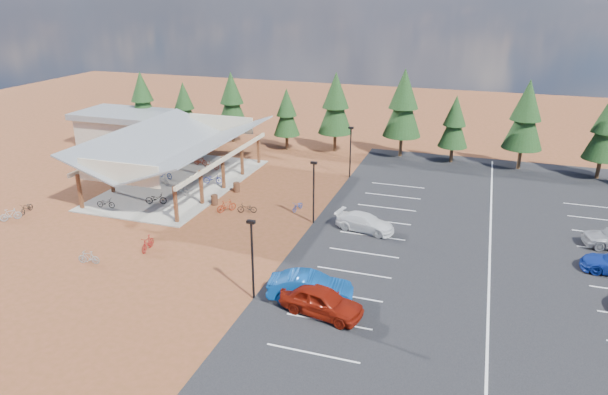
# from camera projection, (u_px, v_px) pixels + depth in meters

# --- Properties ---
(ground) EXTENTS (140.00, 140.00, 0.00)m
(ground) POSITION_uv_depth(u_px,v_px,m) (246.00, 225.00, 43.11)
(ground) COLOR brown
(ground) RESTS_ON ground
(asphalt_lot) EXTENTS (27.00, 44.00, 0.04)m
(asphalt_lot) POSITION_uv_depth(u_px,v_px,m) (490.00, 241.00, 40.29)
(asphalt_lot) COLOR black
(asphalt_lot) RESTS_ON ground
(concrete_pad) EXTENTS (10.60, 18.60, 0.10)m
(concrete_pad) POSITION_uv_depth(u_px,v_px,m) (181.00, 183.00, 52.24)
(concrete_pad) COLOR gray
(concrete_pad) RESTS_ON ground
(bike_pavilion) EXTENTS (11.65, 19.40, 4.97)m
(bike_pavilion) POSITION_uv_depth(u_px,v_px,m) (178.00, 145.00, 50.90)
(bike_pavilion) COLOR #512017
(bike_pavilion) RESTS_ON concrete_pad
(outbuilding) EXTENTS (11.00, 7.00, 3.90)m
(outbuilding) POSITION_uv_depth(u_px,v_px,m) (125.00, 127.00, 65.42)
(outbuilding) COLOR #ADA593
(outbuilding) RESTS_ON ground
(lamp_post_0) EXTENTS (0.50, 0.25, 5.14)m
(lamp_post_0) POSITION_uv_depth(u_px,v_px,m) (252.00, 254.00, 31.70)
(lamp_post_0) COLOR black
(lamp_post_0) RESTS_ON ground
(lamp_post_1) EXTENTS (0.50, 0.25, 5.14)m
(lamp_post_1) POSITION_uv_depth(u_px,v_px,m) (314.00, 188.00, 42.34)
(lamp_post_1) COLOR black
(lamp_post_1) RESTS_ON ground
(lamp_post_2) EXTENTS (0.50, 0.25, 5.14)m
(lamp_post_2) POSITION_uv_depth(u_px,v_px,m) (350.00, 149.00, 52.97)
(lamp_post_2) COLOR black
(lamp_post_2) RESTS_ON ground
(trash_bin_0) EXTENTS (0.60, 0.60, 0.90)m
(trash_bin_0) POSITION_uv_depth(u_px,v_px,m) (214.00, 200.00, 46.93)
(trash_bin_0) COLOR #472919
(trash_bin_0) RESTS_ON ground
(trash_bin_1) EXTENTS (0.60, 0.60, 0.90)m
(trash_bin_1) POSITION_uv_depth(u_px,v_px,m) (237.00, 187.00, 49.99)
(trash_bin_1) COLOR #472919
(trash_bin_1) RESTS_ON ground
(pine_0) EXTENTS (3.56, 3.56, 8.28)m
(pine_0) POSITION_uv_depth(u_px,v_px,m) (142.00, 98.00, 66.94)
(pine_0) COLOR #382314
(pine_0) RESTS_ON ground
(pine_1) EXTENTS (3.12, 3.12, 7.26)m
(pine_1) POSITION_uv_depth(u_px,v_px,m) (184.00, 106.00, 65.33)
(pine_1) COLOR #382314
(pine_1) RESTS_ON ground
(pine_2) EXTENTS (3.66, 3.66, 8.53)m
(pine_2) POSITION_uv_depth(u_px,v_px,m) (232.00, 100.00, 64.86)
(pine_2) COLOR #382314
(pine_2) RESTS_ON ground
(pine_3) EXTENTS (3.06, 3.06, 7.12)m
(pine_3) POSITION_uv_depth(u_px,v_px,m) (287.00, 113.00, 62.12)
(pine_3) COLOR #382314
(pine_3) RESTS_ON ground
(pine_4) EXTENTS (3.90, 3.90, 9.09)m
(pine_4) POSITION_uv_depth(u_px,v_px,m) (336.00, 104.00, 60.82)
(pine_4) COLOR #382314
(pine_4) RESTS_ON ground
(pine_5) EXTENTS (4.19, 4.19, 9.75)m
(pine_5) POSITION_uv_depth(u_px,v_px,m) (403.00, 104.00, 58.76)
(pine_5) COLOR #382314
(pine_5) RESTS_ON ground
(pine_6) EXTENTS (3.12, 3.12, 7.28)m
(pine_6) POSITION_uv_depth(u_px,v_px,m) (455.00, 122.00, 57.20)
(pine_6) COLOR #382314
(pine_6) RESTS_ON ground
(pine_7) EXTENTS (3.99, 3.99, 9.29)m
(pine_7) POSITION_uv_depth(u_px,v_px,m) (526.00, 115.00, 54.54)
(pine_7) COLOR #382314
(pine_7) RESTS_ON ground
(pine_8) EXTENTS (3.57, 3.57, 8.32)m
(pine_8) POSITION_uv_depth(u_px,v_px,m) (607.00, 128.00, 51.88)
(pine_8) COLOR #382314
(pine_8) RESTS_ON ground
(bike_0) EXTENTS (1.69, 0.78, 0.85)m
(bike_0) POSITION_uv_depth(u_px,v_px,m) (106.00, 203.00, 46.06)
(bike_0) COLOR black
(bike_0) RESTS_ON concrete_pad
(bike_1) EXTENTS (1.61, 0.80, 0.93)m
(bike_1) POSITION_uv_depth(u_px,v_px,m) (163.00, 180.00, 51.42)
(bike_1) COLOR #92969A
(bike_1) RESTS_ON concrete_pad
(bike_2) EXTENTS (1.97, 1.07, 0.98)m
(bike_2) POSITION_uv_depth(u_px,v_px,m) (165.00, 173.00, 53.31)
(bike_2) COLOR navy
(bike_2) RESTS_ON concrete_pad
(bike_3) EXTENTS (1.48, 0.44, 0.89)m
(bike_3) POSITION_uv_depth(u_px,v_px,m) (201.00, 161.00, 57.35)
(bike_3) COLOR maroon
(bike_3) RESTS_ON concrete_pad
(bike_4) EXTENTS (1.96, 1.19, 0.97)m
(bike_4) POSITION_uv_depth(u_px,v_px,m) (156.00, 199.00, 46.84)
(bike_4) COLOR black
(bike_4) RESTS_ON concrete_pad
(bike_5) EXTENTS (1.86, 0.83, 1.08)m
(bike_5) POSITION_uv_depth(u_px,v_px,m) (181.00, 189.00, 48.90)
(bike_5) COLOR #9B9EA3
(bike_5) RESTS_ON concrete_pad
(bike_6) EXTENTS (1.92, 1.09, 0.96)m
(bike_6) POSITION_uv_depth(u_px,v_px,m) (213.00, 179.00, 51.86)
(bike_6) COLOR navy
(bike_6) RESTS_ON concrete_pad
(bike_7) EXTENTS (1.59, 0.76, 0.92)m
(bike_7) POSITION_uv_depth(u_px,v_px,m) (212.00, 165.00, 55.85)
(bike_7) COLOR maroon
(bike_7) RESTS_ON concrete_pad
(bike_8) EXTENTS (0.93, 1.75, 0.87)m
(bike_8) POSITION_uv_depth(u_px,v_px,m) (27.00, 208.00, 45.25)
(bike_8) COLOR black
(bike_8) RESTS_ON ground
(bike_9) EXTENTS (1.38, 1.56, 0.98)m
(bike_9) POSITION_uv_depth(u_px,v_px,m) (10.00, 215.00, 43.76)
(bike_9) COLOR #95999D
(bike_9) RESTS_ON ground
(bike_11) EXTENTS (0.74, 1.85, 1.08)m
(bike_11) POSITION_uv_depth(u_px,v_px,m) (148.00, 243.00, 38.67)
(bike_11) COLOR maroon
(bike_11) RESTS_ON ground
(bike_13) EXTENTS (1.59, 0.69, 0.93)m
(bike_13) POSITION_uv_depth(u_px,v_px,m) (89.00, 257.00, 36.79)
(bike_13) COLOR gray
(bike_13) RESTS_ON ground
(bike_14) EXTENTS (0.84, 1.61, 0.80)m
(bike_14) POSITION_uv_depth(u_px,v_px,m) (298.00, 206.00, 45.71)
(bike_14) COLOR navy
(bike_14) RESTS_ON ground
(bike_15) EXTENTS (1.48, 1.68, 1.05)m
(bike_15) POSITION_uv_depth(u_px,v_px,m) (226.00, 206.00, 45.44)
(bike_15) COLOR maroon
(bike_15) RESTS_ON ground
(bike_16) EXTENTS (1.73, 0.99, 0.86)m
(bike_16) POSITION_uv_depth(u_px,v_px,m) (247.00, 208.00, 45.24)
(bike_16) COLOR black
(bike_16) RESTS_ON ground
(car_0) EXTENTS (5.18, 2.90, 1.66)m
(car_0) POSITION_uv_depth(u_px,v_px,m) (322.00, 301.00, 30.87)
(car_0) COLOR maroon
(car_0) RESTS_ON asphalt_lot
(car_1) EXTENTS (5.29, 2.60, 1.67)m
(car_1) POSITION_uv_depth(u_px,v_px,m) (310.00, 287.00, 32.26)
(car_1) COLOR navy
(car_1) RESTS_ON asphalt_lot
(car_3) EXTENTS (4.89, 2.75, 1.34)m
(car_3) POSITION_uv_depth(u_px,v_px,m) (365.00, 222.00, 41.73)
(car_3) COLOR silver
(car_3) RESTS_ON asphalt_lot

